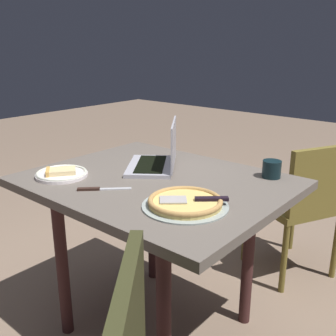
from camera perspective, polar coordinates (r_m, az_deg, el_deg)
The scene contains 8 objects.
ground_plane at distance 2.11m, azimuth -1.53°, elevation -21.87°, with size 12.00×12.00×0.00m, color #856D5A.
dining_table at distance 1.76m, azimuth -1.71°, elevation -4.55°, with size 1.11×0.88×0.77m.
laptop at distance 1.86m, azimuth -1.40°, elevation 1.41°, with size 0.37×0.39×0.23m.
pizza_plate at distance 1.82m, azimuth -15.26°, elevation -0.77°, with size 0.23×0.23×0.04m.
pizza_tray at distance 1.43m, azimuth 2.54°, elevation -5.01°, with size 0.32×0.32×0.04m.
table_knife at distance 1.62m, azimuth -10.04°, elevation -3.03°, with size 0.17×0.17×0.01m.
drink_cup at distance 1.79m, azimuth 14.85°, elevation -0.13°, with size 0.08×0.08×0.08m.
chair_far at distance 2.39m, azimuth 18.82°, elevation -4.50°, with size 0.56×0.56×0.82m.
Camera 1 is at (-1.09, 1.21, 1.34)m, focal length 41.89 mm.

